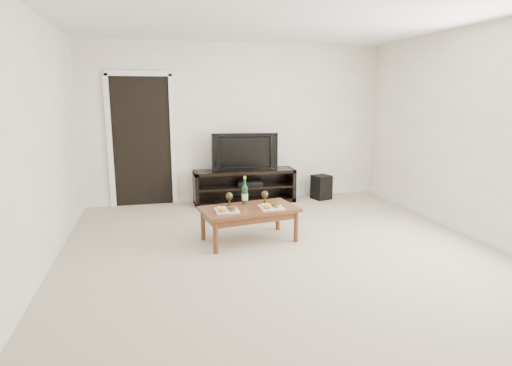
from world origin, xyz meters
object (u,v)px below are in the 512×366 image
(media_console, at_px, (244,186))
(television, at_px, (244,151))
(coffee_table, at_px, (249,224))
(subwoofer, at_px, (321,187))

(media_console, distance_m, television, 0.58)
(media_console, distance_m, coffee_table, 1.94)
(coffee_table, bearing_deg, subwoofer, 47.28)
(media_console, relative_size, television, 1.57)
(television, bearing_deg, coffee_table, -93.17)
(subwoofer, bearing_deg, television, 159.68)
(television, relative_size, coffee_table, 0.93)
(television, relative_size, subwoofer, 2.59)
(coffee_table, bearing_deg, television, 79.69)
(media_console, bearing_deg, coffee_table, -100.31)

